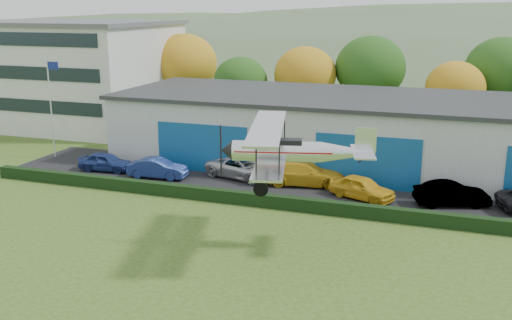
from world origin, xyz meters
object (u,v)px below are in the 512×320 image
(hangar, at_px, (380,132))
(car_2, at_px, (243,168))
(car_1, at_px, (158,168))
(car_4, at_px, (362,188))
(flagpole, at_px, (51,99))
(car_3, at_px, (304,173))
(car_0, at_px, (106,162))
(biplane, at_px, (290,149))
(office_block, at_px, (67,72))
(car_5, at_px, (452,194))

(hangar, relative_size, car_2, 7.56)
(car_1, relative_size, car_4, 0.99)
(flagpole, height_order, car_3, flagpole)
(car_0, bearing_deg, biplane, -123.68)
(office_block, xyz_separation_m, car_0, (14.14, -15.13, -4.48))
(car_1, distance_m, car_2, 6.02)
(office_block, bearing_deg, car_0, -46.92)
(car_0, relative_size, biplane, 0.46)
(hangar, distance_m, car_2, 10.99)
(car_3, bearing_deg, car_4, -122.44)
(hangar, xyz_separation_m, car_4, (0.10, -8.43, -1.88))
(office_block, relative_size, biplane, 2.36)
(hangar, bearing_deg, car_3, -121.64)
(car_0, relative_size, car_3, 0.71)
(flagpole, bearing_deg, office_block, 121.97)
(car_3, bearing_deg, car_5, -107.83)
(office_block, bearing_deg, car_3, -25.44)
(car_0, relative_size, car_5, 0.89)
(car_1, distance_m, biplane, 15.61)
(car_0, bearing_deg, car_2, -86.23)
(flagpole, bearing_deg, biplane, -26.35)
(office_block, distance_m, car_1, 24.67)
(biplane, bearing_deg, flagpole, 139.44)
(car_2, distance_m, car_4, 8.95)
(car_1, relative_size, car_5, 0.94)
(car_0, xyz_separation_m, car_5, (24.37, 0.13, 0.06))
(office_block, bearing_deg, car_4, -25.02)
(flagpole, height_order, car_5, flagpole)
(hangar, height_order, flagpole, flagpole)
(car_4, height_order, biplane, biplane)
(hangar, distance_m, flagpole, 25.68)
(flagpole, bearing_deg, car_1, -13.37)
(biplane, bearing_deg, car_5, 36.13)
(hangar, height_order, car_4, hangar)
(car_0, xyz_separation_m, car_4, (18.96, -0.32, 0.05))
(car_5, bearing_deg, car_1, 73.23)
(flagpole, relative_size, car_3, 1.42)
(office_block, distance_m, car_4, 36.80)
(flagpole, height_order, car_0, flagpole)
(car_2, distance_m, biplane, 13.23)
(flagpole, xyz_separation_m, car_5, (30.39, -1.99, -4.00))
(hangar, relative_size, car_0, 10.17)
(car_4, bearing_deg, flagpole, 106.99)
(hangar, xyz_separation_m, car_2, (-8.64, -6.53, -1.86))
(flagpole, relative_size, biplane, 0.92)
(car_2, xyz_separation_m, car_3, (4.51, -0.18, 0.07))
(car_0, bearing_deg, hangar, -71.75)
(car_0, distance_m, car_1, 4.53)
(hangar, bearing_deg, car_1, -149.39)
(hangar, height_order, office_block, office_block)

